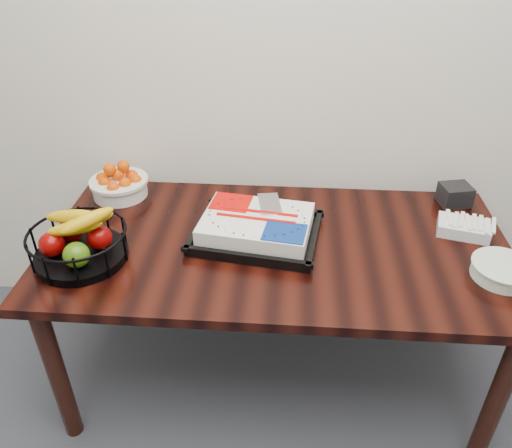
# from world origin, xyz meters

# --- Properties ---
(table) EXTENTS (1.80, 0.90, 0.75)m
(table) POSITION_xyz_m (0.00, 2.00, 0.66)
(table) COLOR black
(table) RESTS_ON ground
(cake_tray) EXTENTS (0.53, 0.44, 0.10)m
(cake_tray) POSITION_xyz_m (-0.08, 2.03, 0.79)
(cake_tray) COLOR black
(cake_tray) RESTS_ON table
(tangerine_bowl) EXTENTS (0.26, 0.26, 0.16)m
(tangerine_bowl) POSITION_xyz_m (-0.72, 2.32, 0.82)
(tangerine_bowl) COLOR white
(tangerine_bowl) RESTS_ON table
(fruit_basket) EXTENTS (0.36, 0.36, 0.19)m
(fruit_basket) POSITION_xyz_m (-0.72, 1.84, 0.83)
(fruit_basket) COLOR black
(fruit_basket) RESTS_ON table
(plate_stack) EXTENTS (0.22, 0.22, 0.05)m
(plate_stack) POSITION_xyz_m (0.80, 1.85, 0.78)
(plate_stack) COLOR white
(plate_stack) RESTS_ON table
(fork_bag) EXTENTS (0.22, 0.17, 0.06)m
(fork_bag) POSITION_xyz_m (0.74, 2.12, 0.78)
(fork_bag) COLOR silver
(fork_bag) RESTS_ON table
(napkin_box) EXTENTS (0.14, 0.13, 0.09)m
(napkin_box) POSITION_xyz_m (0.76, 2.35, 0.79)
(napkin_box) COLOR black
(napkin_box) RESTS_ON table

